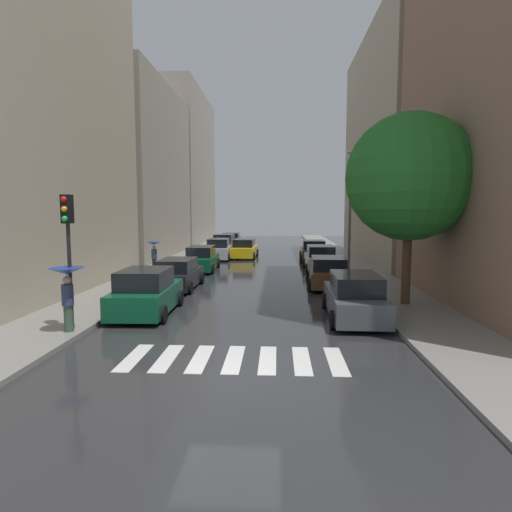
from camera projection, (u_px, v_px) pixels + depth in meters
name	position (u px, v px, depth m)	size (l,w,h in m)	color
ground_plane	(263.00, 261.00, 34.10)	(28.00, 72.00, 0.04)	#2C2C2E
sidewalk_left	(183.00, 260.00, 34.43)	(3.00, 72.00, 0.15)	gray
sidewalk_right	(346.00, 261.00, 33.76)	(3.00, 72.00, 0.15)	gray
crosswalk_stripes	(234.00, 359.00, 11.38)	(5.85, 2.20, 0.01)	silver
building_left_mid	(136.00, 173.00, 36.55)	(6.00, 15.59, 14.48)	#9E9384
building_left_far	(181.00, 170.00, 53.24)	(6.00, 16.97, 18.31)	#9E9384
building_right_mid	(402.00, 148.00, 34.14)	(6.00, 18.83, 17.93)	#B2A38C
parked_car_left_nearest	(146.00, 293.00, 16.36)	(2.22, 4.37, 1.76)	#0C4C2D
parked_car_left_second	(178.00, 275.00, 21.77)	(2.07, 4.49, 1.55)	black
parked_car_left_third	(202.00, 259.00, 28.48)	(2.08, 4.75, 1.65)	#0C4C2D
parked_car_left_fourth	(219.00, 250.00, 35.19)	(2.14, 4.26, 1.74)	#B2B7BF
parked_car_left_fifth	(224.00, 244.00, 40.57)	(2.26, 4.33, 1.82)	brown
parked_car_left_sixth	(231.00, 241.00, 46.11)	(2.18, 4.63, 1.68)	#0C4C2D
parked_car_right_nearest	(355.00, 298.00, 15.66)	(2.13, 4.78, 1.68)	#474C51
parked_car_right_second	(328.00, 273.00, 22.38)	(2.27, 4.57, 1.58)	brown
parked_car_right_third	(320.00, 259.00, 28.55)	(2.14, 4.68, 1.69)	silver
parked_car_right_fourth	(313.00, 251.00, 34.23)	(2.21, 4.11, 1.66)	brown
taxi_midroad	(244.00, 249.00, 36.47)	(2.22, 4.74, 1.81)	yellow
pedestrian_foreground	(154.00, 250.00, 27.69)	(0.96, 0.96, 1.84)	black
pedestrian_near_tree	(67.00, 284.00, 13.36)	(1.08, 1.08, 2.03)	#38513D
street_tree_right	(410.00, 177.00, 17.11)	(5.10, 5.10, 7.69)	#513823
traffic_light_left_corner	(68.00, 232.00, 13.44)	(0.30, 0.42, 4.30)	black
lamp_post_right	(350.00, 203.00, 26.17)	(0.60, 0.28, 7.47)	#595B60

